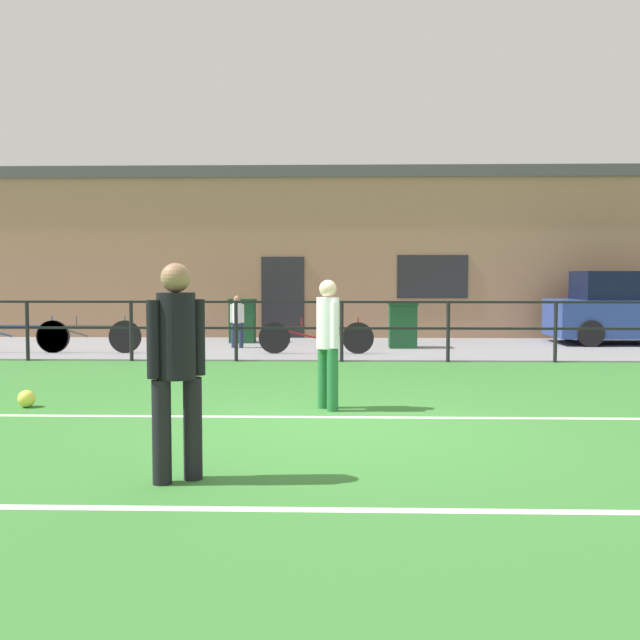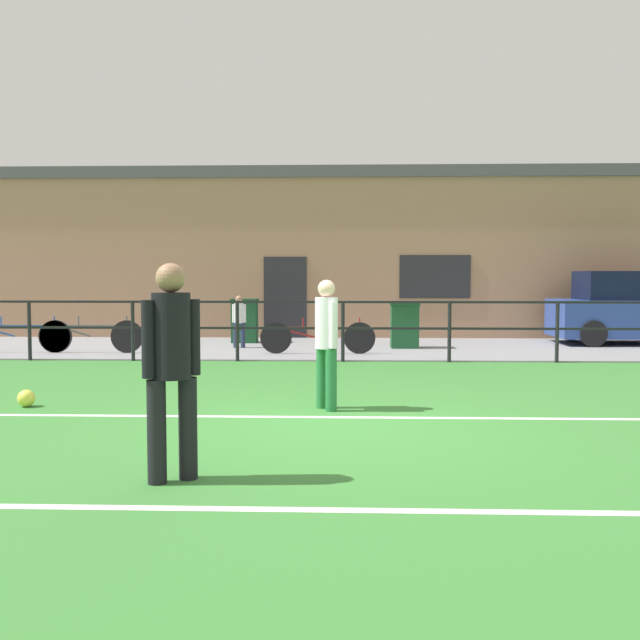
# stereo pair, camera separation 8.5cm
# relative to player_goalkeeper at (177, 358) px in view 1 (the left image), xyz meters

# --- Properties ---
(ground) EXTENTS (60.00, 44.00, 0.04)m
(ground) POSITION_rel_player_goalkeeper_xyz_m (1.32, 2.04, -1.00)
(ground) COLOR #387A33
(field_line_touchline) EXTENTS (36.00, 0.11, 0.00)m
(field_line_touchline) POSITION_rel_player_goalkeeper_xyz_m (1.32, 2.64, -0.98)
(field_line_touchline) COLOR white
(field_line_touchline) RESTS_ON ground
(field_line_hash) EXTENTS (36.00, 0.11, 0.00)m
(field_line_hash) POSITION_rel_player_goalkeeper_xyz_m (1.32, -0.68, -0.98)
(field_line_hash) COLOR white
(field_line_hash) RESTS_ON ground
(pavement_strip) EXTENTS (48.00, 5.00, 0.02)m
(pavement_strip) POSITION_rel_player_goalkeeper_xyz_m (1.32, 10.54, -0.97)
(pavement_strip) COLOR gray
(pavement_strip) RESTS_ON ground
(perimeter_fence) EXTENTS (36.07, 0.07, 1.15)m
(perimeter_fence) POSITION_rel_player_goalkeeper_xyz_m (1.32, 8.04, -0.24)
(perimeter_fence) COLOR black
(perimeter_fence) RESTS_ON ground
(clubhouse_facade) EXTENTS (28.00, 2.56, 4.42)m
(clubhouse_facade) POSITION_rel_player_goalkeeper_xyz_m (1.32, 14.24, 1.23)
(clubhouse_facade) COLOR #A37A5B
(clubhouse_facade) RESTS_ON ground
(player_goalkeeper) EXTENTS (0.42, 0.31, 1.73)m
(player_goalkeeper) POSITION_rel_player_goalkeeper_xyz_m (0.00, 0.00, 0.00)
(player_goalkeeper) COLOR black
(player_goalkeeper) RESTS_ON ground
(player_striker) EXTENTS (0.28, 0.39, 1.58)m
(player_striker) POSITION_rel_player_goalkeeper_xyz_m (1.14, 3.13, -0.09)
(player_striker) COLOR #237038
(player_striker) RESTS_ON ground
(soccer_ball_match) EXTENTS (0.21, 0.21, 0.21)m
(soccer_ball_match) POSITION_rel_player_goalkeeper_xyz_m (-2.60, 3.18, -0.88)
(soccer_ball_match) COLOR #E5E04C
(soccer_ball_match) RESTS_ON ground
(spectator_child) EXTENTS (0.31, 0.20, 1.16)m
(spectator_child) POSITION_rel_player_goalkeeper_xyz_m (-1.00, 10.41, -0.31)
(spectator_child) COLOR #232D4C
(spectator_child) RESTS_ON pavement_strip
(parked_car_red) EXTENTS (4.00, 1.80, 1.70)m
(parked_car_red) POSITION_rel_player_goalkeeper_xyz_m (8.22, 11.65, -0.16)
(parked_car_red) COLOR #28428E
(parked_car_red) RESTS_ON pavement_strip
(bicycle_parked_0) EXTENTS (2.37, 0.04, 0.74)m
(bicycle_parked_0) POSITION_rel_player_goalkeeper_xyz_m (0.79, 9.24, -0.62)
(bicycle_parked_0) COLOR black
(bicycle_parked_0) RESTS_ON pavement_strip
(bicycle_parked_1) EXTENTS (2.34, 0.04, 0.77)m
(bicycle_parked_1) POSITION_rel_player_goalkeeper_xyz_m (-5.53, 9.24, -0.61)
(bicycle_parked_1) COLOR black
(bicycle_parked_1) RESTS_ON pavement_strip
(bicycle_parked_2) EXTENTS (2.18, 0.04, 0.77)m
(bicycle_parked_2) POSITION_rel_player_goalkeeper_xyz_m (-3.92, 9.24, -0.61)
(bicycle_parked_2) COLOR black
(bicycle_parked_2) RESTS_ON pavement_strip
(trash_bin_0) EXTENTS (0.64, 0.54, 1.02)m
(trash_bin_0) POSITION_rel_player_goalkeeper_xyz_m (2.67, 10.53, -0.45)
(trash_bin_0) COLOR #194C28
(trash_bin_0) RESTS_ON pavement_strip
(trash_bin_1) EXTENTS (0.63, 0.53, 1.05)m
(trash_bin_1) POSITION_rel_player_goalkeeper_xyz_m (-1.05, 11.68, -0.44)
(trash_bin_1) COLOR #194C28
(trash_bin_1) RESTS_ON pavement_strip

